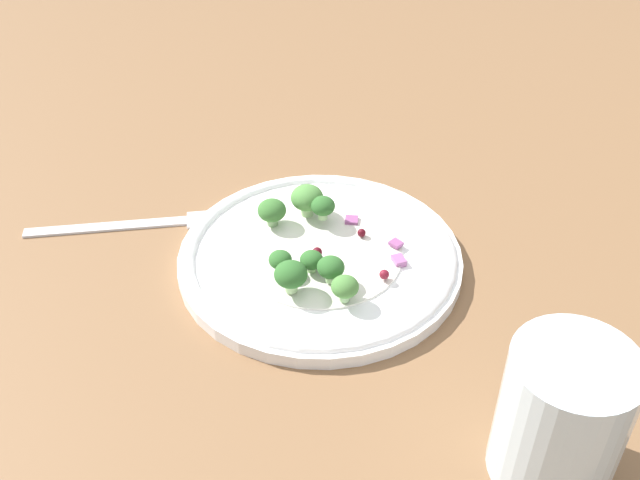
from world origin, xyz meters
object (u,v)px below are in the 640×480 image
object	(u,v)px
broccoli_floret_0	(331,268)
broccoli_floret_1	(312,260)
plate	(320,256)
fork	(139,223)
broccoli_floret_2	(307,198)
water_glass	(562,417)

from	to	relation	value
broccoli_floret_0	broccoli_floret_1	bearing A→B (deg)	-126.38
plate	broccoli_floret_0	xyz separation A→B (cm)	(3.91, 1.42, 2.17)
broccoli_floret_0	fork	distance (cm)	20.53
broccoli_floret_1	fork	xyz separation A→B (cm)	(-5.85, -17.26, -2.28)
broccoli_floret_1	broccoli_floret_2	world-z (taller)	broccoli_floret_2
broccoli_floret_2	water_glass	distance (cm)	30.93
broccoli_floret_2	water_glass	xyz separation A→B (cm)	(23.84, 19.62, 1.92)
broccoli_floret_2	fork	bearing A→B (deg)	-82.69
broccoli_floret_0	water_glass	world-z (taller)	water_glass
fork	plate	bearing A→B (deg)	79.57
broccoli_floret_2	broccoli_floret_0	bearing A→B (deg)	19.91
plate	water_glass	world-z (taller)	water_glass
fork	water_glass	bearing A→B (deg)	58.30
plate	water_glass	distance (cm)	26.02
broccoli_floret_2	broccoli_floret_1	bearing A→B (deg)	11.13
broccoli_floret_1	broccoli_floret_2	size ratio (longest dim) A/B	0.66
broccoli_floret_1	water_glass	distance (cm)	24.26
broccoli_floret_0	broccoli_floret_1	size ratio (longest dim) A/B	1.15
broccoli_floret_1	plate	bearing A→B (deg)	172.16
broccoli_floret_0	water_glass	distance (cm)	22.03
plate	broccoli_floret_1	distance (cm)	3.11
broccoli_floret_0	broccoli_floret_2	xyz separation A→B (cm)	(-9.17, -3.32, 0.17)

